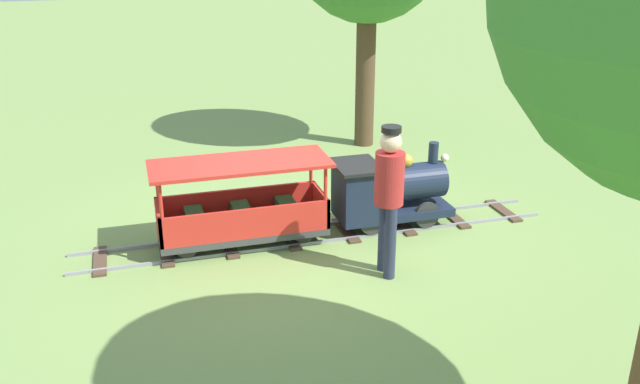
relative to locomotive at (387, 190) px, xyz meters
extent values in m
plane|color=#75934C|center=(0.00, -1.08, -0.48)|extent=(60.00, 60.00, 0.00)
cube|color=gray|center=(-0.23, -0.86, -0.46)|extent=(0.03, 5.70, 0.04)
cube|color=gray|center=(0.23, -0.86, -0.46)|extent=(0.03, 5.70, 0.04)
cube|color=#4C3828|center=(0.00, -3.36, -0.47)|extent=(0.71, 0.14, 0.03)
cube|color=#4C3828|center=(0.00, -2.64, -0.47)|extent=(0.71, 0.14, 0.03)
cube|color=#4C3828|center=(0.00, -1.93, -0.47)|extent=(0.71, 0.14, 0.03)
cube|color=#4C3828|center=(0.00, -1.22, -0.47)|extent=(0.71, 0.14, 0.03)
cube|color=#4C3828|center=(0.00, -0.51, -0.47)|extent=(0.71, 0.14, 0.03)
cube|color=#4C3828|center=(0.00, 0.21, -0.47)|extent=(0.71, 0.14, 0.03)
cube|color=#4C3828|center=(0.00, 0.92, -0.47)|extent=(0.71, 0.14, 0.03)
cube|color=#4C3828|center=(0.00, 1.63, -0.47)|extent=(0.71, 0.14, 0.03)
cube|color=#192338|center=(0.00, 0.09, -0.27)|extent=(0.59, 1.40, 0.10)
cylinder|color=#192338|center=(0.00, 0.29, 0.08)|extent=(0.44, 0.85, 0.44)
cylinder|color=#B7932D|center=(0.00, 0.71, 0.08)|extent=(0.37, 0.02, 0.37)
cylinder|color=#192338|center=(0.00, 0.58, 0.42)|extent=(0.12, 0.12, 0.25)
sphere|color=#B7932D|center=(0.00, 0.24, 0.35)|extent=(0.16, 0.16, 0.16)
cube|color=#192338|center=(0.00, -0.39, 0.05)|extent=(0.59, 0.45, 0.55)
cube|color=black|center=(0.00, -0.39, 0.35)|extent=(0.67, 0.53, 0.04)
sphere|color=#F2EAB2|center=(0.00, 0.74, 0.34)|extent=(0.10, 0.10, 0.10)
cylinder|color=#2D2D2D|center=(-0.23, 0.44, -0.28)|extent=(0.05, 0.32, 0.32)
cylinder|color=#2D2D2D|center=(0.23, 0.44, -0.28)|extent=(0.05, 0.32, 0.32)
cylinder|color=#2D2D2D|center=(-0.23, -0.26, -0.28)|extent=(0.05, 0.32, 0.32)
cylinder|color=#2D2D2D|center=(0.23, -0.26, -0.28)|extent=(0.05, 0.32, 0.32)
cube|color=#3F3F3F|center=(0.00, -1.76, -0.30)|extent=(0.67, 1.90, 0.08)
cube|color=red|center=(-0.31, -1.76, -0.09)|extent=(0.04, 1.90, 0.35)
cube|color=red|center=(0.31, -1.76, -0.09)|extent=(0.04, 1.90, 0.35)
cube|color=red|center=(0.00, -0.83, -0.09)|extent=(0.67, 0.04, 0.35)
cube|color=red|center=(0.00, -2.69, -0.09)|extent=(0.67, 0.04, 0.35)
cylinder|color=red|center=(-0.30, -0.86, 0.11)|extent=(0.04, 0.04, 0.75)
cylinder|color=red|center=(0.30, -0.86, 0.11)|extent=(0.04, 0.04, 0.75)
cylinder|color=red|center=(-0.30, -2.66, 0.11)|extent=(0.04, 0.04, 0.75)
cylinder|color=red|center=(0.30, -2.66, 0.11)|extent=(0.04, 0.04, 0.75)
cube|color=red|center=(0.00, -1.76, 0.51)|extent=(0.77, 2.00, 0.04)
cube|color=#2D6B33|center=(0.00, -2.30, -0.14)|extent=(0.51, 0.20, 0.24)
cube|color=#2D6B33|center=(0.00, -1.76, -0.14)|extent=(0.51, 0.20, 0.24)
cube|color=#2D6B33|center=(0.00, -1.23, -0.14)|extent=(0.51, 0.20, 0.24)
cylinder|color=#262626|center=(-0.23, -1.10, -0.32)|extent=(0.04, 0.24, 0.24)
cylinder|color=#262626|center=(0.23, -1.10, -0.32)|extent=(0.04, 0.24, 0.24)
cylinder|color=#262626|center=(-0.23, -2.43, -0.32)|extent=(0.04, 0.24, 0.24)
cylinder|color=#262626|center=(0.23, -2.43, -0.32)|extent=(0.04, 0.24, 0.24)
cylinder|color=#282D47|center=(1.03, -0.44, -0.08)|extent=(0.12, 0.12, 0.80)
cylinder|color=#282D47|center=(1.21, -0.44, -0.08)|extent=(0.12, 0.12, 0.80)
cylinder|color=#B22828|center=(1.12, -0.44, 0.59)|extent=(0.30, 0.30, 0.55)
sphere|color=beige|center=(1.12, -0.44, 0.98)|extent=(0.22, 0.22, 0.22)
cylinder|color=black|center=(1.12, -0.44, 1.11)|extent=(0.20, 0.20, 0.06)
cylinder|color=#4C3823|center=(-3.25, 0.89, 0.69)|extent=(0.32, 0.32, 2.36)
camera|label=1|loc=(7.02, -2.90, 2.96)|focal=37.90mm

